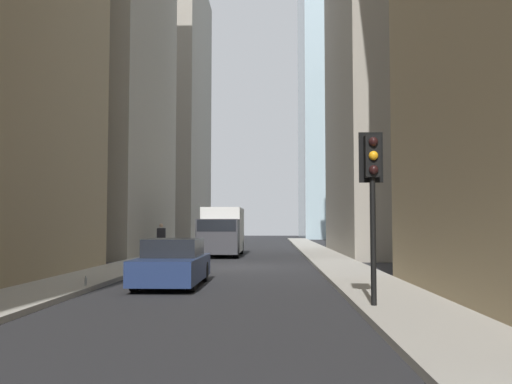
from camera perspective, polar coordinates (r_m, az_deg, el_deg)
ground_plane at (r=23.75m, az=-2.14°, el=-7.87°), size 135.00×135.00×0.00m
sidewalk_right at (r=24.47m, az=-12.81°, el=-7.49°), size 90.00×2.20×0.14m
sidewalk_left at (r=23.86m, az=8.80°, el=-7.64°), size 90.00×2.20×0.14m
building_left_midfar at (r=37.37m, az=16.23°, el=15.93°), size 14.58×10.50×28.26m
building_right_midfar at (r=37.36m, az=-17.97°, el=14.53°), size 13.15×10.50×26.49m
building_right_far at (r=57.79m, az=-10.55°, el=8.34°), size 15.28×10.00×27.13m
glass_tower_distant at (r=84.14m, az=9.68°, el=18.49°), size 20.15×14.00×66.33m
delivery_truck at (r=32.35m, az=-3.56°, el=-4.09°), size 6.46×2.25×2.84m
sedan_navy at (r=16.73m, az=-8.69°, el=-7.43°), size 4.30×1.78×1.42m
traffic_light_foreground at (r=11.94m, az=12.06°, el=1.56°), size 0.43×0.52×3.71m
pedestrian at (r=30.43m, az=-9.87°, el=-4.75°), size 0.26×0.44×1.77m
discarded_bottle at (r=16.21m, az=-17.36°, el=-8.91°), size 0.07×0.07×0.27m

